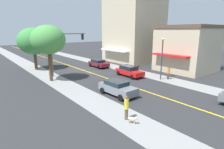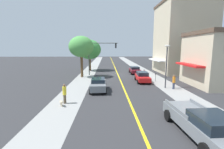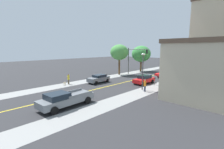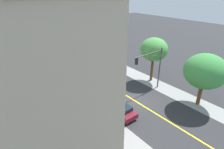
% 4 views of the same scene
% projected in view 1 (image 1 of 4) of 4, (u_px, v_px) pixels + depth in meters
% --- Properties ---
extents(ground_plane, '(140.00, 140.00, 0.00)m').
position_uv_depth(ground_plane, '(84.00, 70.00, 30.70)').
color(ground_plane, '#2D2D30').
extents(sidewalk_left, '(3.05, 126.00, 0.01)m').
position_uv_depth(sidewalk_left, '(113.00, 66.00, 34.36)').
color(sidewalk_left, gray).
rests_on(sidewalk_left, ground).
extents(sidewalk_right, '(3.05, 126.00, 0.01)m').
position_uv_depth(sidewalk_right, '(48.00, 76.00, 27.04)').
color(sidewalk_right, gray).
rests_on(sidewalk_right, ground).
extents(road_centerline_stripe, '(0.20, 126.00, 0.00)m').
position_uv_depth(road_centerline_stripe, '(84.00, 70.00, 30.70)').
color(road_centerline_stripe, yellow).
rests_on(road_centerline_stripe, ground).
extents(brick_apartment_block, '(10.67, 10.48, 14.40)m').
position_uv_depth(brick_apartment_block, '(134.00, 27.00, 38.82)').
color(brick_apartment_block, beige).
rests_on(brick_apartment_block, ground).
extents(pale_office_building, '(9.41, 8.03, 7.36)m').
position_uv_depth(pale_office_building, '(187.00, 48.00, 29.97)').
color(pale_office_building, beige).
rests_on(pale_office_building, ground).
extents(street_tree_left_near, '(5.18, 5.18, 7.03)m').
position_uv_depth(street_tree_left_near, '(34.00, 41.00, 30.27)').
color(street_tree_left_near, brown).
rests_on(street_tree_left_near, ground).
extents(street_tree_right_corner, '(4.34, 4.34, 7.24)m').
position_uv_depth(street_tree_right_corner, '(48.00, 40.00, 23.22)').
color(street_tree_right_corner, brown).
rests_on(street_tree_right_corner, ground).
extents(fire_hydrant, '(0.44, 0.24, 0.84)m').
position_uv_depth(fire_hydrant, '(107.00, 64.00, 34.50)').
color(fire_hydrant, red).
rests_on(fire_hydrant, ground).
extents(parking_meter, '(0.12, 0.18, 1.36)m').
position_uv_depth(parking_meter, '(139.00, 68.00, 27.99)').
color(parking_meter, '#4C4C51').
rests_on(parking_meter, ground).
extents(traffic_light_mast, '(5.62, 0.32, 6.44)m').
position_uv_depth(traffic_light_mast, '(62.00, 46.00, 26.83)').
color(traffic_light_mast, '#474C47').
rests_on(traffic_light_mast, ground).
extents(street_lamp, '(0.70, 0.36, 5.54)m').
position_uv_depth(street_lamp, '(162.00, 54.00, 24.30)').
color(street_lamp, '#38383D').
rests_on(street_lamp, ground).
extents(red_sedan_left_curb, '(2.12, 4.62, 1.54)m').
position_uv_depth(red_sedan_left_curb, '(129.00, 71.00, 26.68)').
color(red_sedan_left_curb, red).
rests_on(red_sedan_left_curb, ground).
extents(grey_sedan_right_curb, '(2.11, 4.37, 1.50)m').
position_uv_depth(grey_sedan_right_curb, '(117.00, 88.00, 18.85)').
color(grey_sedan_right_curb, slate).
rests_on(grey_sedan_right_curb, ground).
extents(maroon_sedan_left_curb, '(2.12, 4.39, 1.40)m').
position_uv_depth(maroon_sedan_left_curb, '(99.00, 63.00, 33.32)').
color(maroon_sedan_left_curb, maroon).
rests_on(maroon_sedan_left_curb, ground).
extents(pedestrian_yellow_shirt, '(0.35, 0.35, 1.85)m').
position_uv_depth(pedestrian_yellow_shirt, '(126.00, 107.00, 13.58)').
color(pedestrian_yellow_shirt, brown).
rests_on(pedestrian_yellow_shirt, ground).
extents(pedestrian_orange_shirt, '(0.35, 0.35, 1.82)m').
position_uv_depth(pedestrian_orange_shirt, '(168.00, 72.00, 24.93)').
color(pedestrian_orange_shirt, '#33384C').
rests_on(pedestrian_orange_shirt, ground).
extents(small_dog, '(0.51, 0.72, 0.55)m').
position_uv_depth(small_dog, '(132.00, 119.00, 13.07)').
color(small_dog, '#C6B28C').
rests_on(small_dog, ground).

